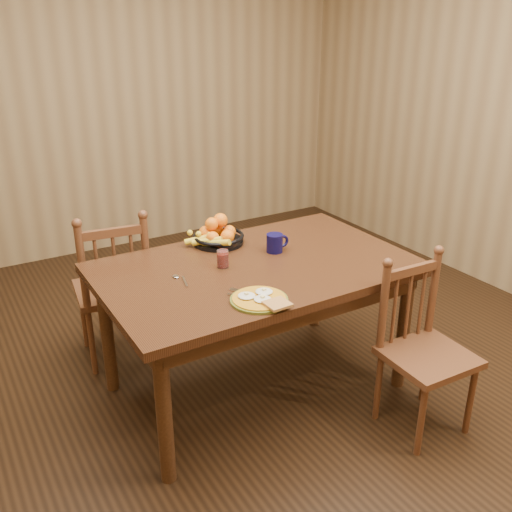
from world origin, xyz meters
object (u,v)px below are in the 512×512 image
coffee_mug (275,243)px  chair_far (114,289)px  chair_near (423,350)px  dining_table (256,280)px  fruit_bowl (217,235)px  breakfast_plate (260,299)px

coffee_mug → chair_far: bearing=141.4°
chair_near → coffee_mug: chair_near is taller
chair_near → coffee_mug: 0.94m
dining_table → fruit_bowl: fruit_bowl is taller
chair_far → chair_near: 1.76m
chair_far → breakfast_plate: size_ratio=3.25×
chair_far → breakfast_plate: (0.36, -1.05, 0.31)m
breakfast_plate → chair_near: bearing=-23.2°
chair_near → fruit_bowl: size_ratio=2.70×
breakfast_plate → coffee_mug: bearing=50.7°
chair_near → breakfast_plate: (-0.75, 0.32, 0.34)m
dining_table → fruit_bowl: size_ratio=4.94×
breakfast_plate → coffee_mug: (0.38, 0.46, 0.04)m
chair_far → breakfast_plate: 1.16m
dining_table → coffee_mug: bearing=29.2°
chair_near → coffee_mug: bearing=117.3°
dining_table → breakfast_plate: bearing=-118.4°
chair_near → fruit_bowl: 1.26m
dining_table → chair_near: chair_near is taller
coffee_mug → breakfast_plate: bearing=-129.3°
fruit_bowl → coffee_mug: bearing=-50.7°
coffee_mug → fruit_bowl: fruit_bowl is taller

